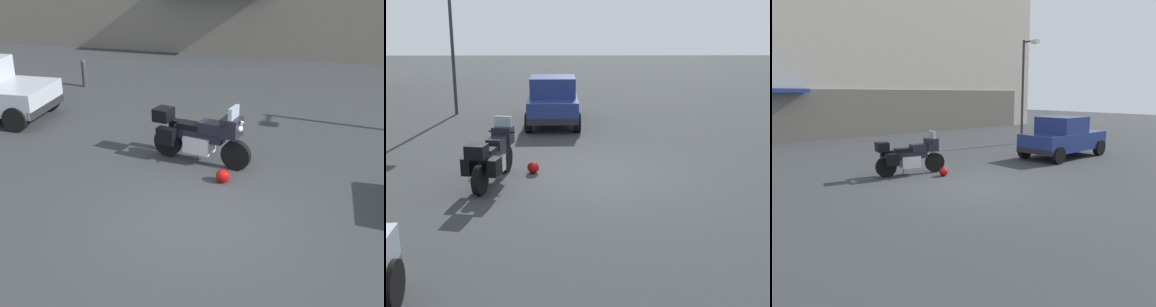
{
  "view_description": "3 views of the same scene",
  "coord_description": "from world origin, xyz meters",
  "views": [
    {
      "loc": [
        1.91,
        -7.15,
        4.43
      ],
      "look_at": [
        -0.33,
        0.76,
        0.88
      ],
      "focal_mm": 46.42,
      "sensor_mm": 36.0,
      "label": 1
    },
    {
      "loc": [
        -10.93,
        0.59,
        3.49
      ],
      "look_at": [
        -0.92,
        0.46,
        0.75
      ],
      "focal_mm": 45.7,
      "sensor_mm": 36.0,
      "label": 2
    },
    {
      "loc": [
        -6.35,
        -7.36,
        2.52
      ],
      "look_at": [
        -0.01,
        0.38,
        0.86
      ],
      "focal_mm": 33.6,
      "sensor_mm": 36.0,
      "label": 3
    }
  ],
  "objects": [
    {
      "name": "ground_plane",
      "position": [
        0.0,
        0.0,
        0.0
      ],
      "size": [
        80.0,
        80.0,
        0.0
      ],
      "primitive_type": "plane",
      "color": "#2D3033"
    },
    {
      "name": "motorcycle",
      "position": [
        -0.62,
        2.34,
        0.62
      ],
      "size": [
        2.24,
        0.98,
        1.36
      ],
      "rotation": [
        0.0,
        0.0,
        -0.2
      ],
      "color": "black",
      "rests_on": "ground"
    },
    {
      "name": "helmet",
      "position": [
        0.09,
        1.51,
        0.14
      ],
      "size": [
        0.28,
        0.28,
        0.28
      ],
      "primitive_type": "sphere",
      "color": "#990C0C",
      "rests_on": "ground"
    },
    {
      "name": "bollard_curbside",
      "position": [
        -5.78,
        7.11,
        0.47
      ],
      "size": [
        0.16,
        0.16,
        0.89
      ],
      "color": "#333338",
      "rests_on": "ground"
    }
  ]
}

